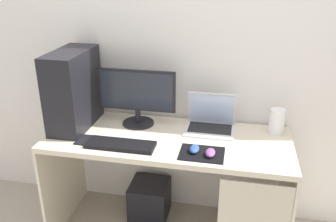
% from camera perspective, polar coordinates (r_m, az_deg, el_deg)
% --- Properties ---
extents(wall_back, '(4.00, 0.05, 2.60)m').
position_cam_1_polar(wall_back, '(2.41, 1.76, 11.27)').
color(wall_back, silver).
rests_on(wall_back, ground_plane).
extents(desk, '(1.55, 0.62, 0.75)m').
position_cam_1_polar(desk, '(2.33, 0.43, -7.59)').
color(desk, beige).
rests_on(desk, ground_plane).
extents(pc_tower, '(0.21, 0.46, 0.52)m').
position_cam_1_polar(pc_tower, '(2.41, -14.97, 3.36)').
color(pc_tower, black).
rests_on(pc_tower, desk).
extents(monitor, '(0.52, 0.22, 0.39)m').
position_cam_1_polar(monitor, '(2.37, -5.01, 2.34)').
color(monitor, black).
rests_on(monitor, desk).
extents(laptop, '(0.32, 0.24, 0.24)m').
position_cam_1_polar(laptop, '(2.37, 6.83, -1.81)').
color(laptop, silver).
rests_on(laptop, desk).
extents(speaker, '(0.10, 0.10, 0.17)m').
position_cam_1_polar(speaker, '(2.39, 17.09, -1.62)').
color(speaker, white).
rests_on(speaker, desk).
extents(keyboard, '(0.42, 0.14, 0.02)m').
position_cam_1_polar(keyboard, '(2.17, -7.64, -5.40)').
color(keyboard, black).
rests_on(keyboard, desk).
extents(mousepad, '(0.26, 0.20, 0.00)m').
position_cam_1_polar(mousepad, '(2.09, 5.46, -6.82)').
color(mousepad, black).
rests_on(mousepad, desk).
extents(mouse_left, '(0.06, 0.10, 0.03)m').
position_cam_1_polar(mouse_left, '(2.09, 4.28, -6.11)').
color(mouse_left, '#2D51B2').
rests_on(mouse_left, mousepad).
extents(mouse_right, '(0.06, 0.10, 0.03)m').
position_cam_1_polar(mouse_right, '(2.06, 6.83, -6.67)').
color(mouse_right, '#8C4C99').
rests_on(mouse_right, mousepad).
extents(cell_phone, '(0.07, 0.13, 0.01)m').
position_cam_1_polar(cell_phone, '(2.29, -13.50, -4.52)').
color(cell_phone, black).
rests_on(cell_phone, desk).
extents(subwoofer, '(0.28, 0.28, 0.28)m').
position_cam_1_polar(subwoofer, '(2.75, -2.96, -13.97)').
color(subwoofer, black).
rests_on(subwoofer, ground_plane).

